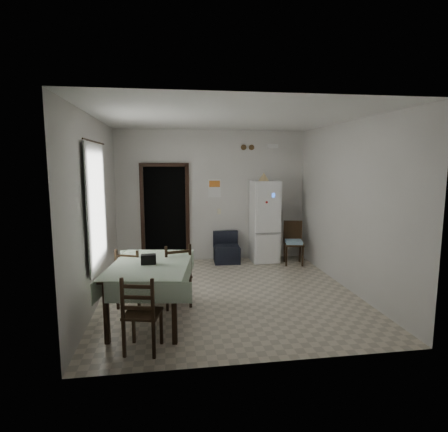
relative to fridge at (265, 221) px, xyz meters
The scene contains 25 objects.
ground 2.41m from the fridge, 120.26° to the right, with size 4.50×4.50×0.00m, color #BFB39C.
ceiling 3.00m from the fridge, 120.26° to the right, with size 4.20×4.50×0.02m, color white, non-canonical shape.
wall_back 1.29m from the fridge, 164.14° to the left, with size 4.20×0.02×2.90m, color silver, non-canonical shape.
wall_front 4.36m from the fridge, 105.08° to the right, with size 4.20×0.02×2.90m, color silver, non-canonical shape.
wall_left 3.80m from the fridge, 149.11° to the right, with size 0.02×4.50×2.90m, color silver, non-canonical shape.
wall_right 2.23m from the fridge, 63.22° to the right, with size 0.02×4.50×2.90m, color silver, non-canonical shape.
doorway 2.24m from the fridge, 166.48° to the left, with size 1.06×0.52×2.22m.
window_recess 3.96m from the fridge, 146.97° to the right, with size 0.10×1.20×1.60m, color silver.
curtain 3.87m from the fridge, 146.07° to the right, with size 0.02×1.45×1.85m, color silver.
curtain_rod 4.13m from the fridge, 145.99° to the right, with size 0.02×0.02×1.60m, color black.
calendar 1.33m from the fridge, 164.03° to the left, with size 0.28×0.02×0.40m, color white.
calendar_image 1.39m from the fridge, 164.32° to the left, with size 0.24×0.01×0.14m, color orange.
light_switch 1.04m from the fridge, 162.49° to the left, with size 0.08×0.02×0.12m, color beige.
vent_left 1.71m from the fridge, 144.40° to the left, with size 0.12×0.12×0.03m, color brown.
vent_right 1.67m from the fridge, 128.90° to the left, with size 0.12×0.12×0.03m, color brown.
emergency_light 1.69m from the fridge, 51.35° to the left, with size 0.25×0.07×0.09m, color white.
fridge is the anchor object (origin of this frame).
tan_cone 0.99m from the fridge, 129.92° to the right, with size 0.22×0.22×0.18m, color tan.
navy_seat 1.02m from the fridge, behind, with size 0.55×0.54×0.67m, color black, non-canonical shape.
corner_chair 0.79m from the fridge, 32.43° to the right, with size 0.40×0.40×0.93m, color black, non-canonical shape.
dining_table 3.73m from the fridge, 129.67° to the right, with size 1.04×1.58×0.83m, color #9CB197, non-canonical shape.
black_bag 3.75m from the fridge, 129.63° to the right, with size 0.20×0.12×0.13m, color black.
dining_chair_far_left 3.53m from the fridge, 139.54° to the right, with size 0.40×0.40×0.93m, color black, non-canonical shape.
dining_chair_far_right 3.11m from the fridge, 130.88° to the right, with size 0.42×0.42×0.99m, color black, non-canonical shape.
dining_chair_near_head 4.45m from the fridge, 123.29° to the right, with size 0.40×0.40×0.94m, color black, non-canonical shape.
Camera 1 is at (-0.98, -6.01, 2.22)m, focal length 30.00 mm.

